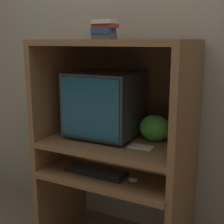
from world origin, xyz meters
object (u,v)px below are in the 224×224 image
at_px(crt_monitor, 105,103).
at_px(keyboard, 96,171).
at_px(snack_bag, 155,128).
at_px(book_stack, 104,30).
at_px(mouse, 133,180).

xyz_separation_m(crt_monitor, keyboard, (0.03, -0.20, -0.41)).
height_order(snack_bag, book_stack, book_stack).
distance_m(crt_monitor, snack_bag, 0.37).
bearing_deg(book_stack, mouse, -34.73).
bearing_deg(mouse, book_stack, 145.27).
height_order(crt_monitor, snack_bag, crt_monitor).
height_order(keyboard, mouse, mouse).
bearing_deg(keyboard, book_stack, 102.32).
bearing_deg(keyboard, crt_monitor, 99.99).
distance_m(crt_monitor, book_stack, 0.49).
distance_m(snack_bag, book_stack, 0.72).
distance_m(mouse, book_stack, 0.97).
distance_m(keyboard, book_stack, 0.92).
bearing_deg(keyboard, snack_bag, 38.09).
xyz_separation_m(keyboard, mouse, (0.27, -0.01, 0.00)).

